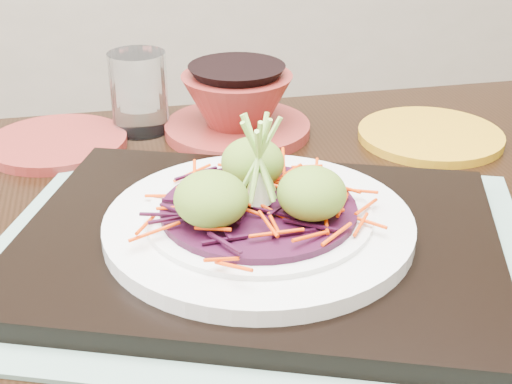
{
  "coord_description": "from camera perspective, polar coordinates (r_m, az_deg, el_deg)",
  "views": [
    {
      "loc": [
        -0.03,
        -0.56,
        1.04
      ],
      "look_at": [
        0.03,
        0.0,
        0.75
      ],
      "focal_mm": 50.0,
      "sensor_mm": 36.0,
      "label": 1
    }
  ],
  "objects": [
    {
      "name": "yellow_plate",
      "position": [
        0.9,
        13.77,
        4.42
      ],
      "size": [
        0.19,
        0.19,
        0.01
      ],
      "primitive_type": "cylinder",
      "rotation": [
        0.0,
        0.0,
        0.07
      ],
      "color": "#B88014",
      "rests_on": "dining_table"
    },
    {
      "name": "terracotta_bowl_set",
      "position": [
        0.88,
        -1.51,
        6.75
      ],
      "size": [
        0.22,
        0.22,
        0.08
      ],
      "rotation": [
        0.0,
        0.0,
        0.3
      ],
      "color": "maroon",
      "rests_on": "dining_table"
    },
    {
      "name": "carrot_julienne",
      "position": [
        0.61,
        0.22,
        -0.69
      ],
      "size": [
        0.21,
        0.21,
        0.01
      ],
      "primitive_type": null,
      "color": "#E83904",
      "rests_on": "cabbage_bed"
    },
    {
      "name": "guacamole_scoops",
      "position": [
        0.6,
        0.23,
        0.6
      ],
      "size": [
        0.15,
        0.13,
        0.05
      ],
      "color": "#5A8528",
      "rests_on": "cabbage_bed"
    },
    {
      "name": "cabbage_bed",
      "position": [
        0.62,
        0.22,
        -1.38
      ],
      "size": [
        0.17,
        0.17,
        0.01
      ],
      "primitive_type": "cylinder",
      "color": "#340A21",
      "rests_on": "white_plate"
    },
    {
      "name": "white_plate",
      "position": [
        0.62,
        0.22,
        -2.48
      ],
      "size": [
        0.27,
        0.27,
        0.02
      ],
      "color": "silver",
      "rests_on": "serving_tray"
    },
    {
      "name": "terracotta_side_plate",
      "position": [
        0.88,
        -15.63,
        3.8
      ],
      "size": [
        0.18,
        0.18,
        0.01
      ],
      "primitive_type": "cylinder",
      "rotation": [
        0.0,
        0.0,
        -0.1
      ],
      "color": "maroon",
      "rests_on": "dining_table"
    },
    {
      "name": "serving_tray",
      "position": [
        0.63,
        0.21,
        -3.93
      ],
      "size": [
        0.48,
        0.41,
        0.02
      ],
      "primitive_type": "cube",
      "rotation": [
        0.0,
        0.0,
        -0.27
      ],
      "color": "black",
      "rests_on": "placemat"
    },
    {
      "name": "placemat",
      "position": [
        0.64,
        0.21,
        -4.81
      ],
      "size": [
        0.56,
        0.49,
        0.0
      ],
      "primitive_type": "cube",
      "rotation": [
        0.0,
        0.0,
        -0.27
      ],
      "color": "gray",
      "rests_on": "dining_table"
    },
    {
      "name": "water_glass",
      "position": [
        0.89,
        -9.34,
        7.86
      ],
      "size": [
        0.09,
        0.09,
        0.1
      ],
      "primitive_type": "cylinder",
      "rotation": [
        0.0,
        0.0,
        0.31
      ],
      "color": "white",
      "rests_on": "dining_table"
    },
    {
      "name": "scallion_garnish",
      "position": [
        0.6,
        0.23,
        2.4
      ],
      "size": [
        0.06,
        0.06,
        0.09
      ],
      "primitive_type": null,
      "color": "#93CC51",
      "rests_on": "cabbage_bed"
    },
    {
      "name": "dining_table",
      "position": [
        0.71,
        -0.53,
        -10.27
      ],
      "size": [
        1.18,
        0.85,
        0.7
      ],
      "rotation": [
        0.0,
        0.0,
        0.1
      ],
      "color": "black",
      "rests_on": "ground"
    }
  ]
}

